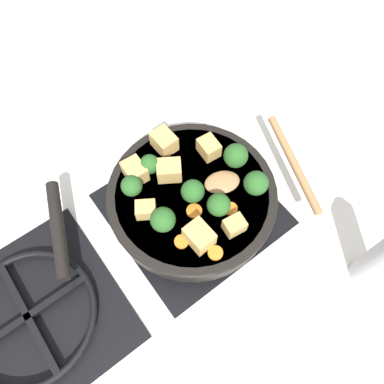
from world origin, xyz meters
TOP-DOWN VIEW (x-y plane):
  - ground_plane at (0.00, 0.00)m, footprint 2.40×2.40m
  - front_burner_grate at (0.00, 0.00)m, footprint 0.31×0.31m
  - rear_burner_grate at (0.00, 0.36)m, footprint 0.31×0.31m
  - skillet_pan at (0.00, 0.00)m, footprint 0.35×0.45m
  - wooden_spoon at (-0.05, -0.13)m, footprint 0.22×0.22m
  - tofu_cube_center_large at (0.05, 0.01)m, footprint 0.06×0.06m
  - tofu_cube_near_handle at (0.02, 0.09)m, footprint 0.04×0.05m
  - tofu_cube_east_chunk at (-0.08, 0.05)m, footprint 0.05×0.04m
  - tofu_cube_west_chunk at (0.09, 0.07)m, footprint 0.05×0.04m
  - tofu_cube_back_piece at (-0.10, -0.02)m, footprint 0.03×0.04m
  - tofu_cube_front_piece at (0.11, -0.02)m, footprint 0.05×0.04m
  - tofu_cube_mid_small at (0.05, -0.08)m, footprint 0.04×0.04m
  - broccoli_floret_near_spoon at (-0.07, -0.09)m, footprint 0.05×0.05m
  - broccoli_floret_center_top at (-0.01, 0.01)m, footprint 0.04×0.04m
  - broccoli_floret_east_rim at (0.08, 0.04)m, footprint 0.04×0.04m
  - broccoli_floret_west_rim at (0.00, -0.10)m, footprint 0.05×0.05m
  - broccoli_floret_north_edge at (-0.02, 0.08)m, footprint 0.04×0.04m
  - broccoli_floret_south_cluster at (-0.06, -0.01)m, footprint 0.04×0.04m
  - broccoli_floret_mid_floret at (0.06, 0.09)m, footprint 0.04×0.04m
  - carrot_slice_orange_thin at (-0.07, 0.07)m, footprint 0.03×0.03m
  - carrot_slice_near_center at (-0.07, -0.03)m, footprint 0.03×0.03m
  - carrot_slice_edge_slice at (-0.12, 0.04)m, footprint 0.03×0.03m
  - carrot_slice_under_broccoli at (-0.03, 0.02)m, footprint 0.03×0.03m
  - pepper_mill at (-0.30, -0.18)m, footprint 0.05×0.05m

SIDE VIEW (x-z plane):
  - ground_plane at x=0.00m, z-range 0.00..0.00m
  - front_burner_grate at x=0.00m, z-range 0.00..0.03m
  - rear_burner_grate at x=0.00m, z-range 0.00..0.03m
  - skillet_pan at x=0.00m, z-range 0.03..0.08m
  - carrot_slice_orange_thin at x=-0.07m, z-range 0.08..0.08m
  - carrot_slice_near_center at x=-0.07m, z-range 0.08..0.08m
  - carrot_slice_edge_slice at x=-0.12m, z-range 0.08..0.08m
  - carrot_slice_under_broccoli at x=-0.03m, z-range 0.08..0.08m
  - pepper_mill at x=-0.30m, z-range -0.01..0.18m
  - wooden_spoon at x=-0.05m, z-range 0.08..0.09m
  - tofu_cube_back_piece at x=-0.10m, z-range 0.08..0.11m
  - tofu_cube_near_handle at x=0.02m, z-range 0.08..0.11m
  - tofu_cube_mid_small at x=0.05m, z-range 0.08..0.11m
  - tofu_cube_west_chunk at x=0.09m, z-range 0.08..0.12m
  - tofu_cube_center_large at x=0.05m, z-range 0.08..0.12m
  - tofu_cube_front_piece at x=0.11m, z-range 0.08..0.12m
  - tofu_cube_east_chunk at x=-0.08m, z-range 0.08..0.12m
  - broccoli_floret_east_rim at x=0.08m, z-range 0.08..0.13m
  - broccoli_floret_mid_floret at x=0.06m, z-range 0.08..0.13m
  - broccoli_floret_south_cluster at x=-0.06m, z-range 0.08..0.13m
  - broccoli_floret_center_top at x=-0.01m, z-range 0.08..0.13m
  - broccoli_floret_north_edge at x=-0.02m, z-range 0.08..0.13m
  - broccoli_floret_near_spoon at x=-0.07m, z-range 0.08..0.13m
  - broccoli_floret_west_rim at x=0.00m, z-range 0.08..0.13m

